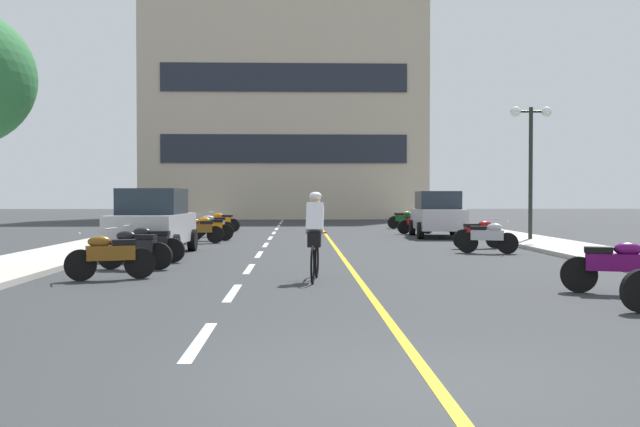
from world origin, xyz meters
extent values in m
plane|color=#2D3033|center=(0.00, 21.00, 0.00)|extent=(140.00, 140.00, 0.00)
cube|color=#B7B2A8|center=(-7.20, 24.00, 0.06)|extent=(2.40, 72.00, 0.12)
cube|color=#B7B2A8|center=(7.20, 24.00, 0.06)|extent=(2.40, 72.00, 0.12)
cube|color=silver|center=(-2.00, 2.00, 0.00)|extent=(0.14, 2.20, 0.01)
cube|color=silver|center=(-2.00, 6.00, 0.00)|extent=(0.14, 2.20, 0.01)
cube|color=silver|center=(-2.00, 10.00, 0.00)|extent=(0.14, 2.20, 0.01)
cube|color=silver|center=(-2.00, 14.00, 0.00)|extent=(0.14, 2.20, 0.01)
cube|color=silver|center=(-2.00, 18.00, 0.00)|extent=(0.14, 2.20, 0.01)
cube|color=silver|center=(-2.00, 22.00, 0.00)|extent=(0.14, 2.20, 0.01)
cube|color=silver|center=(-2.00, 26.00, 0.00)|extent=(0.14, 2.20, 0.01)
cube|color=silver|center=(-2.00, 30.00, 0.00)|extent=(0.14, 2.20, 0.01)
cube|color=silver|center=(-2.00, 34.00, 0.00)|extent=(0.14, 2.20, 0.01)
cube|color=silver|center=(-2.00, 38.00, 0.00)|extent=(0.14, 2.20, 0.01)
cube|color=silver|center=(-2.00, 42.00, 0.00)|extent=(0.14, 2.20, 0.01)
cube|color=silver|center=(-2.00, 46.00, 0.00)|extent=(0.14, 2.20, 0.01)
cube|color=gold|center=(0.25, 24.00, 0.00)|extent=(0.12, 66.00, 0.01)
cube|color=#BCAD93|center=(-1.92, 49.11, 8.34)|extent=(20.63, 8.22, 16.67)
cube|color=#1E232D|center=(-1.92, 44.95, 5.00)|extent=(17.33, 0.10, 2.00)
cube|color=#1E232D|center=(-1.92, 44.95, 10.00)|extent=(17.33, 0.10, 2.00)
cylinder|color=black|center=(7.25, 19.15, 2.43)|extent=(0.14, 0.14, 4.62)
cylinder|color=black|center=(7.25, 19.15, 4.59)|extent=(1.10, 0.08, 0.08)
sphere|color=white|center=(6.70, 19.15, 4.59)|extent=(0.36, 0.36, 0.36)
sphere|color=white|center=(7.80, 19.15, 4.59)|extent=(0.36, 0.36, 0.36)
cylinder|color=black|center=(-5.74, 15.41, 0.32)|extent=(0.23, 0.64, 0.64)
cylinder|color=black|center=(-4.04, 15.38, 0.32)|extent=(0.23, 0.64, 0.64)
cylinder|color=black|center=(-5.79, 12.61, 0.32)|extent=(0.23, 0.64, 0.64)
cylinder|color=black|center=(-4.09, 12.58, 0.32)|extent=(0.23, 0.64, 0.64)
cube|color=#B7B7BC|center=(-4.91, 14.00, 0.72)|extent=(1.78, 4.23, 0.80)
cube|color=#1E2833|center=(-4.91, 14.00, 1.47)|extent=(1.60, 2.23, 0.70)
cylinder|color=black|center=(3.83, 23.96, 0.32)|extent=(0.25, 0.65, 0.64)
cylinder|color=black|center=(5.53, 23.89, 0.32)|extent=(0.25, 0.65, 0.64)
cylinder|color=black|center=(3.71, 21.17, 0.32)|extent=(0.25, 0.65, 0.64)
cylinder|color=black|center=(5.40, 21.09, 0.32)|extent=(0.25, 0.65, 0.64)
cube|color=#B7B7BC|center=(4.62, 22.53, 0.72)|extent=(1.89, 4.27, 0.80)
cube|color=#1E2833|center=(4.62, 22.53, 1.47)|extent=(1.66, 2.27, 0.70)
cylinder|color=black|center=(3.75, 5.86, 0.30)|extent=(0.60, 0.28, 0.60)
cube|color=#590C59|center=(4.27, 5.69, 0.52)|extent=(0.94, 0.55, 0.28)
ellipsoid|color=#590C59|center=(4.46, 5.62, 0.74)|extent=(0.49, 0.37, 0.22)
cube|color=black|center=(4.04, 5.77, 0.72)|extent=(0.49, 0.37, 0.10)
cylinder|color=black|center=(-5.03, 7.77, 0.30)|extent=(0.60, 0.30, 0.60)
cylinder|color=black|center=(-4.00, 8.14, 0.30)|extent=(0.60, 0.30, 0.60)
cube|color=brown|center=(-4.52, 7.96, 0.52)|extent=(0.94, 0.57, 0.28)
ellipsoid|color=brown|center=(-4.70, 7.89, 0.74)|extent=(0.50, 0.38, 0.22)
cube|color=black|center=(-4.28, 8.04, 0.72)|extent=(0.50, 0.38, 0.10)
cylinder|color=silver|center=(-5.03, 7.77, 0.90)|extent=(0.23, 0.57, 0.03)
cylinder|color=black|center=(-5.03, 10.00, 0.30)|extent=(0.61, 0.20, 0.60)
cylinder|color=black|center=(-3.95, 9.82, 0.30)|extent=(0.61, 0.20, 0.60)
cube|color=black|center=(-4.49, 9.91, 0.52)|extent=(0.93, 0.42, 0.28)
ellipsoid|color=black|center=(-4.69, 9.94, 0.74)|extent=(0.47, 0.31, 0.22)
cube|color=black|center=(-4.25, 9.87, 0.72)|extent=(0.47, 0.31, 0.10)
cylinder|color=silver|center=(-5.03, 10.00, 0.90)|extent=(0.13, 0.60, 0.03)
cylinder|color=black|center=(-5.05, 11.63, 0.30)|extent=(0.61, 0.16, 0.60)
cylinder|color=black|center=(-3.95, 11.53, 0.30)|extent=(0.61, 0.16, 0.60)
cube|color=black|center=(-4.50, 11.58, 0.52)|extent=(0.92, 0.37, 0.28)
ellipsoid|color=black|center=(-4.70, 11.60, 0.74)|extent=(0.46, 0.28, 0.22)
cube|color=black|center=(-4.25, 11.56, 0.72)|extent=(0.46, 0.28, 0.10)
cylinder|color=silver|center=(-5.05, 11.63, 0.90)|extent=(0.09, 0.60, 0.03)
cylinder|color=black|center=(4.92, 13.96, 0.30)|extent=(0.60, 0.29, 0.60)
cylinder|color=black|center=(3.88, 14.32, 0.30)|extent=(0.60, 0.29, 0.60)
cube|color=#B2B2B7|center=(4.40, 14.14, 0.52)|extent=(0.94, 0.56, 0.28)
ellipsoid|color=#B2B2B7|center=(4.59, 14.08, 0.74)|extent=(0.49, 0.37, 0.22)
cube|color=black|center=(4.17, 14.23, 0.72)|extent=(0.49, 0.37, 0.10)
cylinder|color=silver|center=(4.92, 13.96, 0.90)|extent=(0.22, 0.58, 0.03)
cylinder|color=black|center=(5.19, 16.23, 0.30)|extent=(0.61, 0.23, 0.60)
cylinder|color=black|center=(4.12, 15.99, 0.30)|extent=(0.61, 0.23, 0.60)
cube|color=maroon|center=(4.66, 16.11, 0.52)|extent=(0.94, 0.47, 0.28)
ellipsoid|color=maroon|center=(4.85, 16.16, 0.74)|extent=(0.48, 0.33, 0.22)
cube|color=black|center=(4.41, 16.06, 0.72)|extent=(0.48, 0.33, 0.10)
cylinder|color=silver|center=(5.19, 16.23, 0.90)|extent=(0.16, 0.59, 0.03)
cylinder|color=black|center=(-4.86, 18.81, 0.30)|extent=(0.60, 0.13, 0.60)
cylinder|color=black|center=(-3.76, 18.87, 0.30)|extent=(0.60, 0.13, 0.60)
cube|color=brown|center=(-4.31, 18.84, 0.52)|extent=(0.91, 0.33, 0.28)
ellipsoid|color=brown|center=(-4.51, 18.83, 0.74)|extent=(0.45, 0.26, 0.22)
cube|color=black|center=(-4.06, 18.85, 0.72)|extent=(0.45, 0.26, 0.10)
cylinder|color=silver|center=(-4.86, 18.81, 0.90)|extent=(0.06, 0.60, 0.03)
cylinder|color=black|center=(-4.68, 20.34, 0.30)|extent=(0.60, 0.12, 0.60)
cylinder|color=black|center=(-3.58, 20.38, 0.30)|extent=(0.60, 0.12, 0.60)
cube|color=orange|center=(-4.13, 20.36, 0.52)|extent=(0.91, 0.31, 0.28)
ellipsoid|color=orange|center=(-4.33, 20.36, 0.74)|extent=(0.45, 0.25, 0.22)
cube|color=black|center=(-3.88, 20.37, 0.72)|extent=(0.45, 0.25, 0.10)
cylinder|color=silver|center=(-4.68, 20.34, 0.90)|extent=(0.05, 0.60, 0.03)
cylinder|color=black|center=(-4.86, 22.97, 0.30)|extent=(0.61, 0.14, 0.60)
cylinder|color=black|center=(-3.76, 23.05, 0.30)|extent=(0.61, 0.14, 0.60)
cube|color=#B2B2B7|center=(-4.31, 23.01, 0.52)|extent=(0.92, 0.34, 0.28)
ellipsoid|color=#B2B2B7|center=(-4.51, 22.99, 0.74)|extent=(0.46, 0.27, 0.22)
cube|color=black|center=(-4.06, 23.03, 0.72)|extent=(0.46, 0.27, 0.10)
cylinder|color=silver|center=(-4.86, 22.97, 0.90)|extent=(0.07, 0.60, 0.03)
cylinder|color=black|center=(4.70, 25.23, 0.30)|extent=(0.61, 0.25, 0.60)
cylinder|color=black|center=(3.64, 24.94, 0.30)|extent=(0.61, 0.25, 0.60)
cube|color=maroon|center=(4.17, 25.09, 0.52)|extent=(0.94, 0.51, 0.28)
ellipsoid|color=maroon|center=(4.36, 25.14, 0.74)|extent=(0.49, 0.35, 0.22)
cube|color=black|center=(3.93, 25.02, 0.72)|extent=(0.49, 0.35, 0.10)
cylinder|color=silver|center=(4.70, 25.23, 0.90)|extent=(0.19, 0.59, 0.03)
cylinder|color=black|center=(-4.94, 27.41, 0.30)|extent=(0.60, 0.26, 0.60)
cylinder|color=black|center=(-3.88, 27.11, 0.30)|extent=(0.60, 0.26, 0.60)
cube|color=orange|center=(-4.41, 27.26, 0.52)|extent=(0.94, 0.52, 0.28)
ellipsoid|color=orange|center=(-4.60, 27.32, 0.74)|extent=(0.49, 0.35, 0.22)
cube|color=black|center=(-4.17, 27.19, 0.72)|extent=(0.49, 0.35, 0.10)
cylinder|color=silver|center=(-4.94, 27.41, 0.90)|extent=(0.19, 0.59, 0.03)
cylinder|color=black|center=(4.94, 29.89, 0.30)|extent=(0.61, 0.22, 0.60)
cylinder|color=black|center=(3.86, 30.11, 0.30)|extent=(0.61, 0.22, 0.60)
cube|color=#0C4C19|center=(4.40, 30.00, 0.52)|extent=(0.94, 0.45, 0.28)
ellipsoid|color=#0C4C19|center=(4.60, 29.96, 0.74)|extent=(0.48, 0.32, 0.22)
cube|color=black|center=(4.16, 30.05, 0.72)|extent=(0.48, 0.32, 0.10)
cylinder|color=silver|center=(4.94, 29.89, 0.90)|extent=(0.15, 0.59, 0.03)
cylinder|color=black|center=(5.08, 31.64, 0.30)|extent=(0.60, 0.29, 0.60)
cylinder|color=black|center=(4.04, 31.29, 0.30)|extent=(0.60, 0.29, 0.60)
cube|color=orange|center=(4.56, 31.47, 0.52)|extent=(0.94, 0.55, 0.28)
ellipsoid|color=orange|center=(4.75, 31.53, 0.74)|extent=(0.49, 0.37, 0.22)
cube|color=black|center=(4.32, 31.39, 0.72)|extent=(0.49, 0.37, 0.10)
cylinder|color=silver|center=(5.08, 31.64, 0.90)|extent=(0.22, 0.58, 0.03)
torus|color=black|center=(-0.55, 8.27, 0.34)|extent=(0.11, 0.72, 0.72)
torus|color=black|center=(-0.65, 7.22, 0.34)|extent=(0.11, 0.72, 0.72)
cylinder|color=red|center=(-0.60, 7.72, 0.64)|extent=(0.13, 0.95, 0.04)
cube|color=black|center=(-0.61, 7.57, 0.86)|extent=(0.12, 0.21, 0.06)
cylinder|color=red|center=(-0.56, 8.17, 0.89)|extent=(0.42, 0.07, 0.03)
cube|color=black|center=(-0.61, 7.62, 0.79)|extent=(0.27, 0.38, 0.28)
cube|color=white|center=(-0.60, 7.77, 1.19)|extent=(0.36, 0.48, 0.61)
sphere|color=tan|center=(-0.58, 7.90, 1.54)|extent=(0.20, 0.20, 0.20)
ellipsoid|color=white|center=(-0.58, 7.90, 1.61)|extent=(0.24, 0.26, 0.16)
camera|label=1|loc=(-0.91, -5.97, 1.59)|focal=40.54mm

